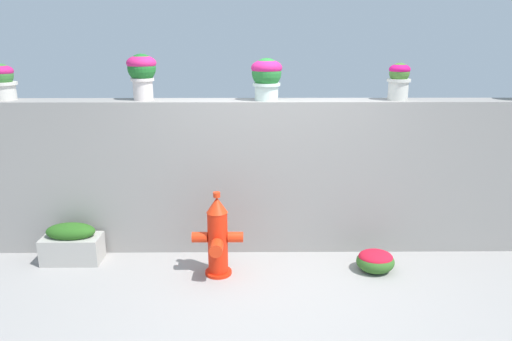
% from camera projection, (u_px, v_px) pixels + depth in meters
% --- Properties ---
extents(ground_plane, '(24.00, 24.00, 0.00)m').
position_uv_depth(ground_plane, '(274.00, 290.00, 4.57)').
color(ground_plane, gray).
extents(stone_wall, '(6.41, 0.38, 1.70)m').
position_uv_depth(stone_wall, '(271.00, 176.00, 5.35)').
color(stone_wall, gray).
rests_on(stone_wall, ground).
extents(potted_plant_0, '(0.30, 0.30, 0.38)m').
position_uv_depth(potted_plant_0, '(2.00, 80.00, 5.07)').
color(potted_plant_0, silver).
rests_on(potted_plant_0, stone_wall).
extents(potted_plant_1, '(0.31, 0.31, 0.49)m').
position_uv_depth(potted_plant_1, '(142.00, 71.00, 5.04)').
color(potted_plant_1, beige).
rests_on(potted_plant_1, stone_wall).
extents(potted_plant_2, '(0.33, 0.33, 0.44)m').
position_uv_depth(potted_plant_2, '(267.00, 75.00, 5.02)').
color(potted_plant_2, silver).
rests_on(potted_plant_2, stone_wall).
extents(potted_plant_3, '(0.25, 0.25, 0.39)m').
position_uv_depth(potted_plant_3, '(399.00, 79.00, 5.05)').
color(potted_plant_3, beige).
rests_on(potted_plant_3, stone_wall).
extents(fire_hydrant, '(0.52, 0.41, 0.88)m').
position_uv_depth(fire_hydrant, '(218.00, 238.00, 4.78)').
color(fire_hydrant, red).
rests_on(fire_hydrant, ground).
extents(flower_bush_left, '(0.39, 0.35, 0.23)m').
position_uv_depth(flower_bush_left, '(375.00, 260.00, 4.93)').
color(flower_bush_left, '#336425').
rests_on(flower_bush_left, ground).
extents(planter_box, '(0.62, 0.32, 0.44)m').
position_uv_depth(planter_box, '(72.00, 243.00, 5.12)').
color(planter_box, '#A9A59E').
rests_on(planter_box, ground).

